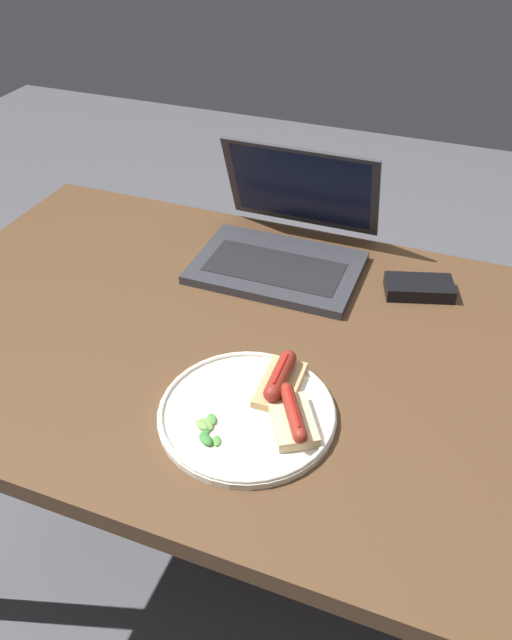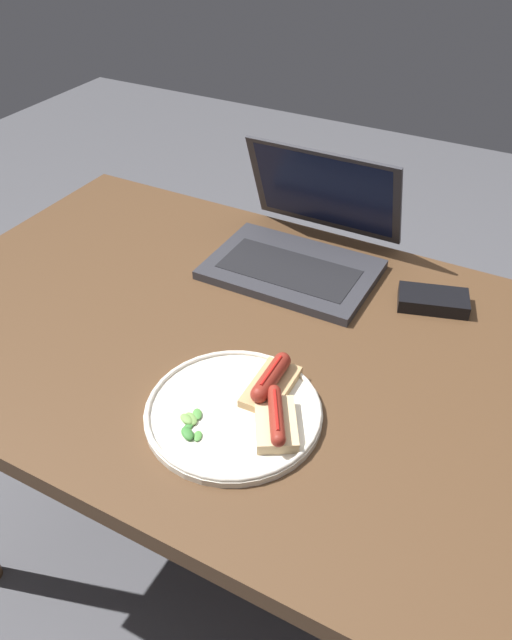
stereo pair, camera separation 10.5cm
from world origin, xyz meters
name	(u,v)px [view 2 (the right image)]	position (x,y,z in m)	size (l,w,h in m)	color
ground_plane	(269,579)	(0.00, 0.00, 0.00)	(6.00, 6.00, 0.00)	#4C4C51
desk	(274,379)	(0.00, 0.00, 0.69)	(1.42, 0.82, 0.77)	#4C331E
laptop	(301,246)	(-0.07, 0.26, 0.81)	(0.33, 0.30, 0.22)	#2D2D33
plate	(233,411)	(0.02, -0.18, 0.78)	(0.27, 0.27, 0.02)	silver
sausage_toast_left	(271,381)	(0.05, -0.11, 0.80)	(0.06, 0.12, 0.04)	tan
sausage_toast_middle	(276,420)	(0.09, -0.18, 0.80)	(0.10, 0.12, 0.04)	#D6B784
salad_pile	(190,425)	(-0.02, -0.24, 0.79)	(0.05, 0.07, 0.01)	#709E4C
external_drive	(433,300)	(0.21, 0.24, 0.78)	(0.14, 0.10, 0.03)	black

